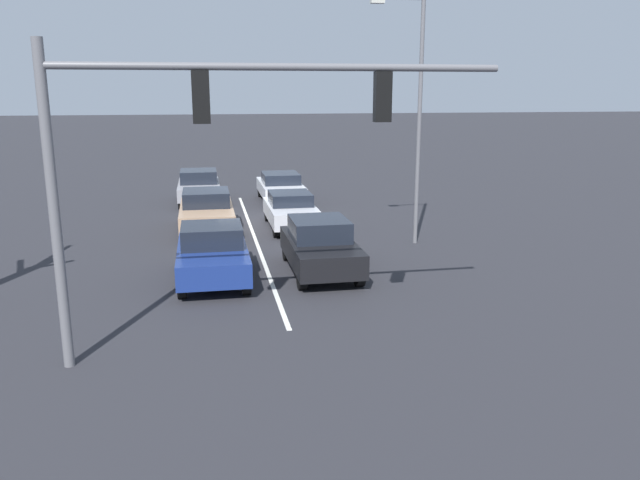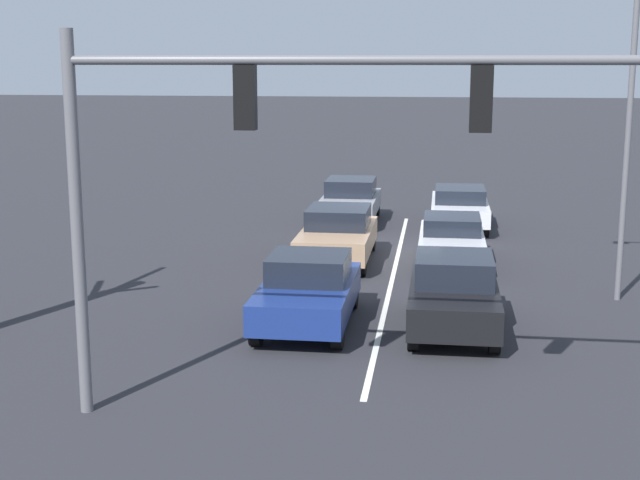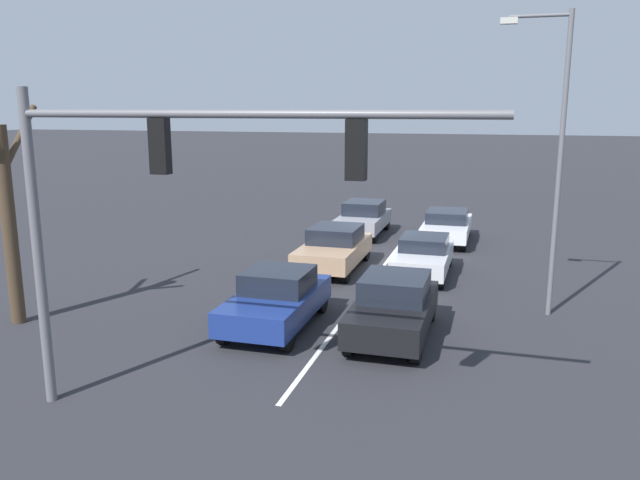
{
  "view_description": "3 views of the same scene",
  "coord_description": "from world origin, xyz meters",
  "px_view_note": "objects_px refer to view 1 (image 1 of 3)",
  "views": [
    {
      "loc": [
        1.73,
        24.71,
        5.18
      ],
      "look_at": [
        -1.34,
        8.41,
        1.2
      ],
      "focal_mm": 35.0,
      "sensor_mm": 36.0,
      "label": 1
    },
    {
      "loc": [
        -1.18,
        25.89,
        5.59
      ],
      "look_at": [
        1.29,
        7.73,
        1.91
      ],
      "focal_mm": 50.0,
      "sensor_mm": 36.0,
      "label": 2
    },
    {
      "loc": [
        -3.89,
        22.42,
        5.71
      ],
      "look_at": [
        0.7,
        6.45,
        2.18
      ],
      "focal_mm": 35.0,
      "sensor_mm": 36.0,
      "label": 3
    }
  ],
  "objects_px": {
    "car_black_leftlane_front": "(320,246)",
    "car_gray_midlane_third": "(199,186)",
    "traffic_signal_gantry": "(194,135)",
    "car_navy_midlane_front": "(212,253)",
    "street_lamp_left_shoulder": "(414,106)",
    "car_white_leftlane_third": "(281,186)",
    "car_silver_leftlane_second": "(291,210)",
    "car_tan_midlane_second": "(207,211)"
  },
  "relations": [
    {
      "from": "car_black_leftlane_front",
      "to": "car_gray_midlane_third",
      "type": "height_order",
      "value": "car_black_leftlane_front"
    },
    {
      "from": "traffic_signal_gantry",
      "to": "car_gray_midlane_third",
      "type": "bearing_deg",
      "value": -89.74
    },
    {
      "from": "car_black_leftlane_front",
      "to": "car_navy_midlane_front",
      "type": "distance_m",
      "value": 3.1
    },
    {
      "from": "car_navy_midlane_front",
      "to": "car_gray_midlane_third",
      "type": "distance_m",
      "value": 12.67
    },
    {
      "from": "street_lamp_left_shoulder",
      "to": "car_white_leftlane_third",
      "type": "bearing_deg",
      "value": -69.39
    },
    {
      "from": "car_navy_midlane_front",
      "to": "car_silver_leftlane_second",
      "type": "xyz_separation_m",
      "value": [
        -3.11,
        -6.32,
        -0.06
      ]
    },
    {
      "from": "car_navy_midlane_front",
      "to": "car_silver_leftlane_second",
      "type": "relative_size",
      "value": 1.02
    },
    {
      "from": "car_black_leftlane_front",
      "to": "car_silver_leftlane_second",
      "type": "distance_m",
      "value": 6.18
    },
    {
      "from": "car_navy_midlane_front",
      "to": "car_tan_midlane_second",
      "type": "height_order",
      "value": "car_navy_midlane_front"
    },
    {
      "from": "street_lamp_left_shoulder",
      "to": "traffic_signal_gantry",
      "type": "bearing_deg",
      "value": 49.35
    },
    {
      "from": "car_white_leftlane_third",
      "to": "street_lamp_left_shoulder",
      "type": "bearing_deg",
      "value": 110.61
    },
    {
      "from": "street_lamp_left_shoulder",
      "to": "car_silver_leftlane_second",
      "type": "bearing_deg",
      "value": -41.25
    },
    {
      "from": "car_tan_midlane_second",
      "to": "car_navy_midlane_front",
      "type": "bearing_deg",
      "value": 90.87
    },
    {
      "from": "car_silver_leftlane_second",
      "to": "traffic_signal_gantry",
      "type": "bearing_deg",
      "value": 73.58
    },
    {
      "from": "car_tan_midlane_second",
      "to": "street_lamp_left_shoulder",
      "type": "xyz_separation_m",
      "value": [
        -6.93,
        3.27,
        3.92
      ]
    },
    {
      "from": "traffic_signal_gantry",
      "to": "street_lamp_left_shoulder",
      "type": "xyz_separation_m",
      "value": [
        -7.14,
        -8.31,
        0.31
      ]
    },
    {
      "from": "car_black_leftlane_front",
      "to": "car_white_leftlane_third",
      "type": "bearing_deg",
      "value": -91.6
    },
    {
      "from": "car_gray_midlane_third",
      "to": "car_black_leftlane_front",
      "type": "bearing_deg",
      "value": 105.53
    },
    {
      "from": "car_black_leftlane_front",
      "to": "traffic_signal_gantry",
      "type": "distance_m",
      "value": 7.32
    },
    {
      "from": "car_black_leftlane_front",
      "to": "car_white_leftlane_third",
      "type": "xyz_separation_m",
      "value": [
        -0.33,
        -11.97,
        -0.04
      ]
    },
    {
      "from": "car_black_leftlane_front",
      "to": "car_gray_midlane_third",
      "type": "xyz_separation_m",
      "value": [
        3.48,
        -12.52,
        0.0
      ]
    },
    {
      "from": "car_black_leftlane_front",
      "to": "car_navy_midlane_front",
      "type": "xyz_separation_m",
      "value": [
        3.1,
        0.14,
        -0.02
      ]
    },
    {
      "from": "car_silver_leftlane_second",
      "to": "car_gray_midlane_third",
      "type": "relative_size",
      "value": 0.96
    },
    {
      "from": "car_silver_leftlane_second",
      "to": "car_gray_midlane_third",
      "type": "height_order",
      "value": "car_gray_midlane_third"
    },
    {
      "from": "car_silver_leftlane_second",
      "to": "car_white_leftlane_third",
      "type": "height_order",
      "value": "car_white_leftlane_third"
    },
    {
      "from": "car_black_leftlane_front",
      "to": "street_lamp_left_shoulder",
      "type": "height_order",
      "value": "street_lamp_left_shoulder"
    },
    {
      "from": "car_tan_midlane_second",
      "to": "car_gray_midlane_third",
      "type": "height_order",
      "value": "car_gray_midlane_third"
    },
    {
      "from": "car_navy_midlane_front",
      "to": "car_gray_midlane_third",
      "type": "bearing_deg",
      "value": -88.27
    },
    {
      "from": "car_gray_midlane_third",
      "to": "street_lamp_left_shoulder",
      "type": "height_order",
      "value": "street_lamp_left_shoulder"
    },
    {
      "from": "traffic_signal_gantry",
      "to": "street_lamp_left_shoulder",
      "type": "bearing_deg",
      "value": -130.65
    },
    {
      "from": "car_navy_midlane_front",
      "to": "car_tan_midlane_second",
      "type": "bearing_deg",
      "value": -89.13
    },
    {
      "from": "car_navy_midlane_front",
      "to": "car_white_leftlane_third",
      "type": "bearing_deg",
      "value": -105.83
    },
    {
      "from": "car_white_leftlane_third",
      "to": "street_lamp_left_shoulder",
      "type": "height_order",
      "value": "street_lamp_left_shoulder"
    },
    {
      "from": "car_navy_midlane_front",
      "to": "car_tan_midlane_second",
      "type": "distance_m",
      "value": 6.32
    },
    {
      "from": "car_white_leftlane_third",
      "to": "traffic_signal_gantry",
      "type": "distance_m",
      "value": 18.13
    },
    {
      "from": "car_navy_midlane_front",
      "to": "street_lamp_left_shoulder",
      "type": "xyz_separation_m",
      "value": [
        -6.83,
        -3.05,
        3.93
      ]
    },
    {
      "from": "car_gray_midlane_third",
      "to": "car_white_leftlane_third",
      "type": "distance_m",
      "value": 3.86
    },
    {
      "from": "car_white_leftlane_third",
      "to": "street_lamp_left_shoulder",
      "type": "relative_size",
      "value": 0.55
    },
    {
      "from": "car_navy_midlane_front",
      "to": "traffic_signal_gantry",
      "type": "distance_m",
      "value": 6.39
    },
    {
      "from": "car_silver_leftlane_second",
      "to": "car_navy_midlane_front",
      "type": "bearing_deg",
      "value": 63.8
    },
    {
      "from": "car_silver_leftlane_second",
      "to": "car_black_leftlane_front",
      "type": "bearing_deg",
      "value": 89.88
    },
    {
      "from": "car_silver_leftlane_second",
      "to": "street_lamp_left_shoulder",
      "type": "xyz_separation_m",
      "value": [
        -3.72,
        3.27,
        3.99
      ]
    }
  ]
}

